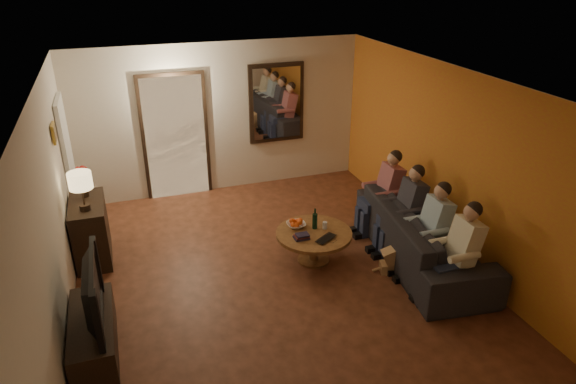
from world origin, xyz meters
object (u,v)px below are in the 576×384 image
object	(u,v)px
tv_stand	(93,335)
bowl	(296,225)
tv	(85,293)
sofa	(422,235)
dog	(400,254)
person_c	(406,213)
laptop	(329,240)
coffee_table	(314,246)
wine_bottle	(315,218)
table_lamp	(82,191)
dresser	(91,231)
person_a	(458,256)
person_d	(385,195)
person_b	(430,233)

from	to	relation	value
tv_stand	bowl	distance (m)	2.94
tv	sofa	distance (m)	4.35
dog	bowl	size ratio (longest dim) A/B	2.16
person_c	dog	xyz separation A→B (m)	(-0.34, -0.48, -0.32)
sofa	person_c	size ratio (longest dim) A/B	2.18
person_c	laptop	distance (m)	1.24
tv_stand	tv	size ratio (longest dim) A/B	1.09
coffee_table	laptop	world-z (taller)	laptop
bowl	laptop	world-z (taller)	bowl
wine_bottle	tv	bearing A→B (deg)	-161.03
table_lamp	coffee_table	size ratio (longest dim) A/B	0.52
dresser	dog	xyz separation A→B (m)	(3.86, -1.71, -0.15)
dog	coffee_table	bearing A→B (deg)	162.23
tv	person_c	xyz separation A→B (m)	(4.20, 0.76, -0.16)
dog	laptop	bearing A→B (deg)	173.23
table_lamp	tv	size ratio (longest dim) A/B	0.46
dog	tv_stand	bearing A→B (deg)	-160.92
sofa	laptop	distance (m)	1.34
sofa	person_a	bearing A→B (deg)	-178.77
dresser	laptop	distance (m)	3.28
person_d	laptop	bearing A→B (deg)	-149.19
person_a	sofa	bearing A→B (deg)	83.66
person_c	person_d	xyz separation A→B (m)	(0.00, 0.60, 0.00)
sofa	person_b	bearing A→B (deg)	169.13
dresser	table_lamp	xyz separation A→B (m)	(0.00, -0.22, 0.70)
person_c	wine_bottle	world-z (taller)	person_c
table_lamp	sofa	size ratio (longest dim) A/B	0.21
bowl	laptop	xyz separation A→B (m)	(0.28, -0.50, -0.02)
tv_stand	tv	distance (m)	0.55
person_d	wine_bottle	distance (m)	1.32
sofa	dog	distance (m)	0.49
sofa	dog	bearing A→B (deg)	120.00
person_a	dog	world-z (taller)	person_a
laptop	person_b	bearing A→B (deg)	-52.52
person_c	tv_stand	bearing A→B (deg)	-169.79
table_lamp	dog	xyz separation A→B (m)	(3.86, -1.49, -0.84)
person_b	dog	size ratio (longest dim) A/B	2.14
person_a	person_b	xyz separation A→B (m)	(0.00, 0.60, 0.00)
table_lamp	person_d	world-z (taller)	table_lamp
table_lamp	tv_stand	size ratio (longest dim) A/B	0.43
person_c	bowl	size ratio (longest dim) A/B	4.63
table_lamp	tv_stand	distance (m)	1.99
coffee_table	laptop	xyz separation A→B (m)	(0.10, -0.28, 0.24)
wine_bottle	sofa	bearing A→B (deg)	-21.83
person_d	tv	bearing A→B (deg)	-162.11
laptop	bowl	bearing A→B (deg)	87.75
wine_bottle	laptop	xyz separation A→B (m)	(0.05, -0.38, -0.14)
laptop	coffee_table	bearing A→B (deg)	78.16
tv	table_lamp	bearing A→B (deg)	0.00
dresser	bowl	world-z (taller)	dresser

